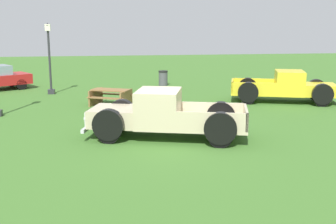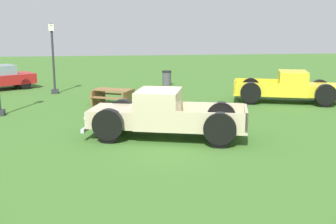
# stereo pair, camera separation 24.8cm
# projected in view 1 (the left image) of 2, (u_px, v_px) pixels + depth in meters

# --- Properties ---
(ground_plane) EXTENTS (80.00, 80.00, 0.00)m
(ground_plane) POSITION_uv_depth(u_px,v_px,m) (171.00, 138.00, 14.06)
(ground_plane) COLOR #3D6B28
(pickup_truck_foreground) EXTENTS (5.69, 3.37, 1.64)m
(pickup_truck_foreground) POSITION_uv_depth(u_px,v_px,m) (157.00, 115.00, 13.99)
(pickup_truck_foreground) COLOR #C6B793
(pickup_truck_foreground) RESTS_ON ground_plane
(pickup_truck_behind_left) EXTENTS (5.46, 3.39, 1.58)m
(pickup_truck_behind_left) POSITION_uv_depth(u_px,v_px,m) (290.00, 87.00, 20.45)
(pickup_truck_behind_left) COLOR yellow
(pickup_truck_behind_left) RESTS_ON ground_plane
(lamp_post_near) EXTENTS (0.36, 0.36, 3.91)m
(lamp_post_near) POSITION_uv_depth(u_px,v_px,m) (49.00, 57.00, 22.74)
(lamp_post_near) COLOR #2D2D33
(lamp_post_near) RESTS_ON ground_plane
(picnic_table) EXTENTS (2.26, 2.12, 0.78)m
(picnic_table) POSITION_uv_depth(u_px,v_px,m) (111.00, 95.00, 19.73)
(picnic_table) COLOR olive
(picnic_table) RESTS_ON ground_plane
(trash_can) EXTENTS (0.59, 0.59, 0.95)m
(trash_can) POSITION_uv_depth(u_px,v_px,m) (163.00, 78.00, 26.29)
(trash_can) COLOR #4C4C51
(trash_can) RESTS_ON ground_plane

